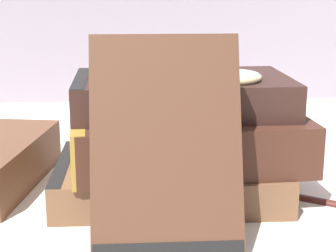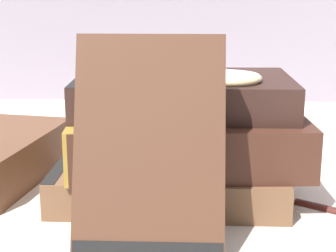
{
  "view_description": "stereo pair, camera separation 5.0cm",
  "coord_description": "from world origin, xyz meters",
  "px_view_note": "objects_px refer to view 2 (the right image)",
  "views": [
    {
      "loc": [
        -0.05,
        -0.45,
        0.19
      ],
      "look_at": [
        -0.02,
        0.03,
        0.07
      ],
      "focal_mm": 60.0,
      "sensor_mm": 36.0,
      "label": 1
    },
    {
      "loc": [
        -0.0,
        -0.45,
        0.19
      ],
      "look_at": [
        -0.02,
        0.03,
        0.07
      ],
      "focal_mm": 60.0,
      "sensor_mm": 36.0,
      "label": 2
    }
  ],
  "objects_px": {
    "book_flat_middle": "(182,139)",
    "pocket_watch": "(228,78)",
    "book_flat_bottom": "(165,177)",
    "reading_glasses": "(144,151)",
    "book_leaning_front": "(152,153)",
    "book_flat_top": "(180,95)"
  },
  "relations": [
    {
      "from": "book_flat_middle",
      "to": "pocket_watch",
      "type": "bearing_deg",
      "value": -11.29
    },
    {
      "from": "book_leaning_front",
      "to": "pocket_watch",
      "type": "relative_size",
      "value": 2.45
    },
    {
      "from": "book_leaning_front",
      "to": "book_flat_bottom",
      "type": "bearing_deg",
      "value": 87.7
    },
    {
      "from": "pocket_watch",
      "to": "book_flat_bottom",
      "type": "bearing_deg",
      "value": 168.72
    },
    {
      "from": "book_flat_top",
      "to": "reading_glasses",
      "type": "relative_size",
      "value": 2.03
    },
    {
      "from": "book_flat_middle",
      "to": "pocket_watch",
      "type": "distance_m",
      "value": 0.07
    },
    {
      "from": "pocket_watch",
      "to": "reading_glasses",
      "type": "xyz_separation_m",
      "value": [
        -0.09,
        0.14,
        -0.11
      ]
    },
    {
      "from": "book_flat_middle",
      "to": "reading_glasses",
      "type": "height_order",
      "value": "book_flat_middle"
    },
    {
      "from": "book_flat_top",
      "to": "reading_glasses",
      "type": "distance_m",
      "value": 0.16
    },
    {
      "from": "book_flat_middle",
      "to": "reading_glasses",
      "type": "xyz_separation_m",
      "value": [
        -0.05,
        0.13,
        -0.05
      ]
    },
    {
      "from": "book_leaning_front",
      "to": "pocket_watch",
      "type": "height_order",
      "value": "book_leaning_front"
    },
    {
      "from": "book_flat_middle",
      "to": "reading_glasses",
      "type": "distance_m",
      "value": 0.15
    },
    {
      "from": "book_flat_bottom",
      "to": "book_leaning_front",
      "type": "relative_size",
      "value": 1.32
    },
    {
      "from": "book_flat_middle",
      "to": "book_flat_bottom",
      "type": "bearing_deg",
      "value": 155.49
    },
    {
      "from": "book_flat_top",
      "to": "book_flat_middle",
      "type": "bearing_deg",
      "value": -80.63
    },
    {
      "from": "book_leaning_front",
      "to": "pocket_watch",
      "type": "xyz_separation_m",
      "value": [
        0.06,
        0.1,
        0.04
      ]
    },
    {
      "from": "book_flat_bottom",
      "to": "book_leaning_front",
      "type": "xyz_separation_m",
      "value": [
        -0.0,
        -0.11,
        0.06
      ]
    },
    {
      "from": "reading_glasses",
      "to": "book_flat_top",
      "type": "bearing_deg",
      "value": -88.2
    },
    {
      "from": "pocket_watch",
      "to": "book_flat_middle",
      "type": "bearing_deg",
      "value": 172.51
    },
    {
      "from": "book_flat_middle",
      "to": "book_leaning_front",
      "type": "height_order",
      "value": "book_leaning_front"
    },
    {
      "from": "book_flat_middle",
      "to": "book_leaning_front",
      "type": "relative_size",
      "value": 1.34
    },
    {
      "from": "book_flat_middle",
      "to": "book_leaning_front",
      "type": "bearing_deg",
      "value": -104.54
    }
  ]
}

